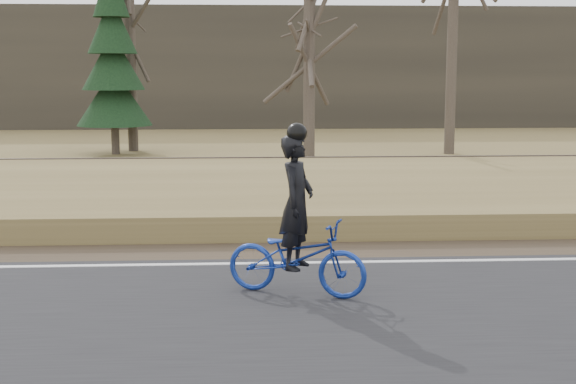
{
  "coord_description": "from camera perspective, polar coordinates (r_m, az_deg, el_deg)",
  "views": [
    {
      "loc": [
        -3.83,
        -11.54,
        2.96
      ],
      "look_at": [
        -3.15,
        0.5,
        1.1
      ],
      "focal_mm": 50.0,
      "sensor_mm": 36.0,
      "label": 1
    }
  ],
  "objects": [
    {
      "name": "ground",
      "position": [
        12.52,
        14.73,
        -5.21
      ],
      "size": [
        120.0,
        120.0,
        0.0
      ],
      "primitive_type": "plane",
      "color": "olive",
      "rests_on": "ground"
    },
    {
      "name": "cyclist",
      "position": [
        10.33,
        0.62,
        -3.52
      ],
      "size": [
        1.97,
        1.31,
        2.23
      ],
      "rotation": [
        0.0,
        0.0,
        1.18
      ],
      "color": "navy",
      "rests_on": "road"
    },
    {
      "name": "bare_tree_center",
      "position": [
        28.63,
        11.65,
        11.72
      ],
      "size": [
        0.36,
        0.36,
        9.04
      ],
      "primitive_type": "cylinder",
      "color": "#4E4439",
      "rests_on": "ground"
    },
    {
      "name": "road",
      "position": [
        10.25,
        19.06,
        -8.34
      ],
      "size": [
        120.0,
        6.0,
        0.06
      ],
      "primitive_type": "cube",
      "color": "black",
      "rests_on": "ground"
    },
    {
      "name": "shoulder",
      "position": [
        13.63,
        13.19,
        -3.93
      ],
      "size": [
        120.0,
        1.6,
        0.04
      ],
      "primitive_type": "cube",
      "color": "#473A2B",
      "rests_on": "ground"
    },
    {
      "name": "railroad",
      "position": [
        20.06,
        7.78,
        1.73
      ],
      "size": [
        120.0,
        2.4,
        0.29
      ],
      "color": "black",
      "rests_on": "ballast"
    },
    {
      "name": "conifer",
      "position": [
        28.53,
        -12.35,
        8.95
      ],
      "size": [
        2.6,
        2.6,
        6.65
      ],
      "color": "#4E4439",
      "rests_on": "ground"
    },
    {
      "name": "edge_line",
      "position": [
        12.69,
        14.46,
        -4.71
      ],
      "size": [
        120.0,
        0.12,
        0.01
      ],
      "primitive_type": "cube",
      "color": "silver",
      "rests_on": "road"
    },
    {
      "name": "treeline_backdrop",
      "position": [
        41.72,
        2.03,
        8.83
      ],
      "size": [
        120.0,
        4.0,
        6.0
      ],
      "primitive_type": "cube",
      "color": "#383328",
      "rests_on": "ground"
    },
    {
      "name": "bare_tree_left",
      "position": [
        29.58,
        -11.15,
        10.75
      ],
      "size": [
        0.36,
        0.36,
        8.13
      ],
      "primitive_type": "cylinder",
      "color": "#4E4439",
      "rests_on": "ground"
    },
    {
      "name": "ballast",
      "position": [
        20.1,
        7.76,
        0.87
      ],
      "size": [
        120.0,
        3.0,
        0.45
      ],
      "primitive_type": "cube",
      "color": "slate",
      "rests_on": "ground"
    },
    {
      "name": "bare_tree_near_left",
      "position": [
        24.49,
        1.52,
        9.1
      ],
      "size": [
        0.36,
        0.36,
        6.2
      ],
      "primitive_type": "cylinder",
      "color": "#4E4439",
      "rests_on": "ground"
    },
    {
      "name": "embankment",
      "position": [
        16.43,
        10.28,
        -0.97
      ],
      "size": [
        120.0,
        5.0,
        0.44
      ],
      "primitive_type": "cube",
      "color": "olive",
      "rests_on": "ground"
    }
  ]
}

